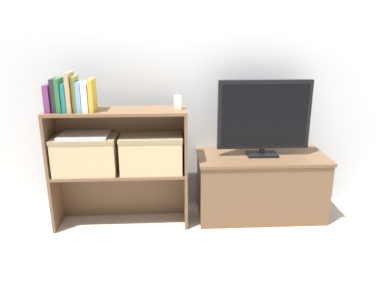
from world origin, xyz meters
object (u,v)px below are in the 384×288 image
object	(u,v)px
book_plum	(49,98)
storage_basket_left	(86,153)
book_charcoal	(55,95)
book_tan	(70,92)
storage_basket_right	(152,152)
book_ivory	(87,97)
book_olive	(75,94)
laptop	(84,135)
book_mustard	(92,95)
book_skyblue	(80,96)
book_forest	(60,95)
baby_monitor	(178,102)
tv_stand	(260,185)
book_teal	(65,97)
tv	(264,116)

from	to	relation	value
book_plum	storage_basket_left	size ratio (longest dim) A/B	0.42
book_plum	book_charcoal	size ratio (longest dim) A/B	0.84
book_tan	storage_basket_left	size ratio (longest dim) A/B	0.59
storage_basket_right	book_ivory	bearing A→B (deg)	-177.82
book_plum	book_olive	bearing A→B (deg)	0.00
book_olive	laptop	bearing A→B (deg)	29.95
book_plum	book_mustard	bearing A→B (deg)	0.00
book_skyblue	book_ivory	world-z (taller)	book_skyblue
book_plum	storage_basket_right	world-z (taller)	book_plum
book_forest	baby_monitor	world-z (taller)	book_forest
baby_monitor	storage_basket_left	xyz separation A→B (m)	(-0.63, -0.01, -0.34)
tv_stand	book_forest	distance (m)	1.55
baby_monitor	storage_basket_right	distance (m)	0.39
book_tan	book_skyblue	world-z (taller)	book_tan
book_teal	book_skyblue	world-z (taller)	book_skyblue
book_ivory	storage_basket_left	xyz separation A→B (m)	(-0.04, 0.02, -0.39)
tv	book_plum	bearing A→B (deg)	-175.80
tv_stand	book_ivory	xyz separation A→B (m)	(-1.20, -0.11, 0.70)
book_plum	storage_basket_left	world-z (taller)	book_plum
book_tan	book_mustard	bearing A→B (deg)	0.00
book_charcoal	book_forest	size ratio (longest dim) A/B	0.98
baby_monitor	book_teal	bearing A→B (deg)	-177.60
book_mustard	storage_basket_left	xyz separation A→B (m)	(-0.08, 0.02, -0.40)
tv_stand	book_olive	size ratio (longest dim) A/B	4.10
book_teal	book_plum	bearing A→B (deg)	-180.00
laptop	book_olive	bearing A→B (deg)	-150.05
book_plum	book_teal	bearing A→B (deg)	0.00
book_ivory	storage_basket_left	world-z (taller)	book_ivory
book_mustard	baby_monitor	size ratio (longest dim) A/B	1.73
book_teal	book_mustard	world-z (taller)	book_mustard
laptop	book_tan	bearing A→B (deg)	-165.08
baby_monitor	storage_basket_right	xyz separation A→B (m)	(-0.18, -0.01, -0.34)
book_ivory	book_mustard	bearing A→B (deg)	0.00
book_plum	book_olive	xyz separation A→B (m)	(0.17, 0.00, 0.03)
tv_stand	book_olive	bearing A→B (deg)	-175.17
book_mustard	laptop	world-z (taller)	book_mustard
book_charcoal	book_plum	bearing A→B (deg)	180.00
book_skyblue	book_ivory	bearing A→B (deg)	0.00
book_plum	storage_basket_right	distance (m)	0.75
book_teal	book_skyblue	size ratio (longest dim) A/B	0.95
book_teal	book_skyblue	bearing A→B (deg)	-0.00
book_plum	book_tan	xyz separation A→B (m)	(0.14, 0.00, 0.04)
book_charcoal	baby_monitor	size ratio (longest dim) A/B	1.77
tv	book_forest	size ratio (longest dim) A/B	3.04
tv	book_mustard	size ratio (longest dim) A/B	3.16
book_skyblue	laptop	bearing A→B (deg)	101.65
book_plum	book_tan	size ratio (longest dim) A/B	0.70
book_plum	storage_basket_left	distance (m)	0.43
tv	storage_basket_right	world-z (taller)	tv
book_forest	storage_basket_left	world-z (taller)	book_forest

